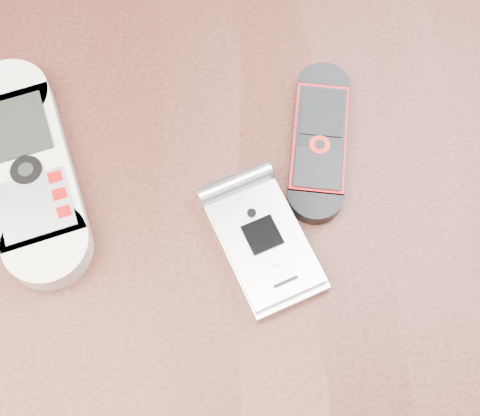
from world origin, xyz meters
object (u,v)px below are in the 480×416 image
(nokia_black_red, at_px, (319,140))
(motorola_razr, at_px, (264,242))
(nokia_white, at_px, (28,168))
(table, at_px, (234,262))

(nokia_black_red, bearing_deg, motorola_razr, -111.20)
(nokia_white, bearing_deg, nokia_black_red, -12.36)
(nokia_white, height_order, motorola_razr, nokia_white)
(table, bearing_deg, nokia_white, 165.63)
(nokia_white, height_order, nokia_black_red, nokia_white)
(nokia_white, xyz_separation_m, motorola_razr, (0.16, -0.06, -0.00))
(table, bearing_deg, motorola_razr, -51.07)
(nokia_white, distance_m, motorola_razr, 0.17)
(table, xyz_separation_m, motorola_razr, (0.02, -0.02, 0.11))
(motorola_razr, bearing_deg, nokia_white, 137.30)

